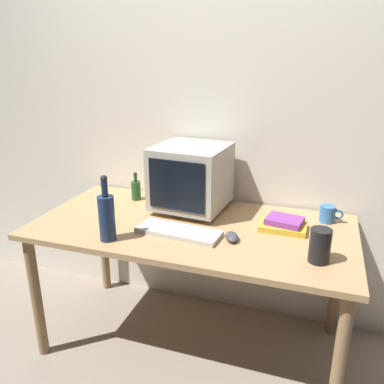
{
  "coord_description": "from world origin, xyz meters",
  "views": [
    {
      "loc": [
        0.6,
        -1.77,
        1.58
      ],
      "look_at": [
        0.0,
        0.0,
        0.93
      ],
      "focal_mm": 36.58,
      "sensor_mm": 36.0,
      "label": 1
    }
  ],
  "objects_px": {
    "metal_canister": "(320,246)",
    "bottle_tall": "(107,216)",
    "bottle_short": "(136,189)",
    "crt_monitor": "(191,177)",
    "computer_mouse": "(232,237)",
    "book_stack": "(283,224)",
    "keyboard": "(179,232)",
    "mug": "(328,214)"
  },
  "relations": [
    {
      "from": "bottle_tall",
      "to": "metal_canister",
      "type": "distance_m",
      "value": 0.97
    },
    {
      "from": "computer_mouse",
      "to": "mug",
      "type": "height_order",
      "value": "mug"
    },
    {
      "from": "computer_mouse",
      "to": "bottle_tall",
      "type": "bearing_deg",
      "value": 176.5
    },
    {
      "from": "computer_mouse",
      "to": "bottle_tall",
      "type": "height_order",
      "value": "bottle_tall"
    },
    {
      "from": "computer_mouse",
      "to": "mug",
      "type": "distance_m",
      "value": 0.57
    },
    {
      "from": "bottle_short",
      "to": "metal_canister",
      "type": "distance_m",
      "value": 1.16
    },
    {
      "from": "metal_canister",
      "to": "book_stack",
      "type": "bearing_deg",
      "value": 122.22
    },
    {
      "from": "bottle_tall",
      "to": "mug",
      "type": "height_order",
      "value": "bottle_tall"
    },
    {
      "from": "crt_monitor",
      "to": "computer_mouse",
      "type": "height_order",
      "value": "crt_monitor"
    },
    {
      "from": "keyboard",
      "to": "bottle_tall",
      "type": "distance_m",
      "value": 0.36
    },
    {
      "from": "metal_canister",
      "to": "computer_mouse",
      "type": "bearing_deg",
      "value": 168.75
    },
    {
      "from": "bottle_tall",
      "to": "bottle_short",
      "type": "relative_size",
      "value": 1.86
    },
    {
      "from": "crt_monitor",
      "to": "keyboard",
      "type": "relative_size",
      "value": 0.99
    },
    {
      "from": "bottle_short",
      "to": "book_stack",
      "type": "xyz_separation_m",
      "value": [
        0.9,
        -0.16,
        -0.04
      ]
    },
    {
      "from": "bottle_short",
      "to": "book_stack",
      "type": "relative_size",
      "value": 0.75
    },
    {
      "from": "crt_monitor",
      "to": "computer_mouse",
      "type": "distance_m",
      "value": 0.47
    },
    {
      "from": "bottle_short",
      "to": "mug",
      "type": "xyz_separation_m",
      "value": [
        1.11,
        0.01,
        -0.02
      ]
    },
    {
      "from": "book_stack",
      "to": "bottle_short",
      "type": "bearing_deg",
      "value": 170.09
    },
    {
      "from": "crt_monitor",
      "to": "bottle_short",
      "type": "height_order",
      "value": "crt_monitor"
    },
    {
      "from": "bottle_short",
      "to": "mug",
      "type": "relative_size",
      "value": 1.44
    },
    {
      "from": "bottle_short",
      "to": "keyboard",
      "type": "bearing_deg",
      "value": -42.13
    },
    {
      "from": "computer_mouse",
      "to": "book_stack",
      "type": "distance_m",
      "value": 0.3
    },
    {
      "from": "bottle_short",
      "to": "mug",
      "type": "distance_m",
      "value": 1.11
    },
    {
      "from": "computer_mouse",
      "to": "book_stack",
      "type": "height_order",
      "value": "book_stack"
    },
    {
      "from": "crt_monitor",
      "to": "book_stack",
      "type": "relative_size",
      "value": 1.8
    },
    {
      "from": "crt_monitor",
      "to": "bottle_tall",
      "type": "relative_size",
      "value": 1.29
    },
    {
      "from": "computer_mouse",
      "to": "bottle_tall",
      "type": "relative_size",
      "value": 0.31
    },
    {
      "from": "crt_monitor",
      "to": "computer_mouse",
      "type": "bearing_deg",
      "value": -45.21
    },
    {
      "from": "metal_canister",
      "to": "bottle_tall",
      "type": "bearing_deg",
      "value": -174.03
    },
    {
      "from": "crt_monitor",
      "to": "mug",
      "type": "distance_m",
      "value": 0.76
    },
    {
      "from": "bottle_tall",
      "to": "book_stack",
      "type": "xyz_separation_m",
      "value": [
        0.78,
        0.38,
        -0.09
      ]
    },
    {
      "from": "book_stack",
      "to": "metal_canister",
      "type": "xyz_separation_m",
      "value": [
        0.18,
        -0.28,
        0.05
      ]
    },
    {
      "from": "bottle_tall",
      "to": "crt_monitor",
      "type": "bearing_deg",
      "value": 62.88
    },
    {
      "from": "book_stack",
      "to": "metal_canister",
      "type": "distance_m",
      "value": 0.34
    },
    {
      "from": "keyboard",
      "to": "computer_mouse",
      "type": "bearing_deg",
      "value": 8.66
    },
    {
      "from": "book_stack",
      "to": "mug",
      "type": "relative_size",
      "value": 1.93
    },
    {
      "from": "keyboard",
      "to": "metal_canister",
      "type": "distance_m",
      "value": 0.67
    },
    {
      "from": "bottle_tall",
      "to": "book_stack",
      "type": "distance_m",
      "value": 0.88
    },
    {
      "from": "crt_monitor",
      "to": "keyboard",
      "type": "bearing_deg",
      "value": -82.11
    },
    {
      "from": "keyboard",
      "to": "computer_mouse",
      "type": "xyz_separation_m",
      "value": [
        0.27,
        0.02,
        0.01
      ]
    },
    {
      "from": "computer_mouse",
      "to": "mug",
      "type": "bearing_deg",
      "value": 19.97
    },
    {
      "from": "book_stack",
      "to": "metal_canister",
      "type": "height_order",
      "value": "metal_canister"
    }
  ]
}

